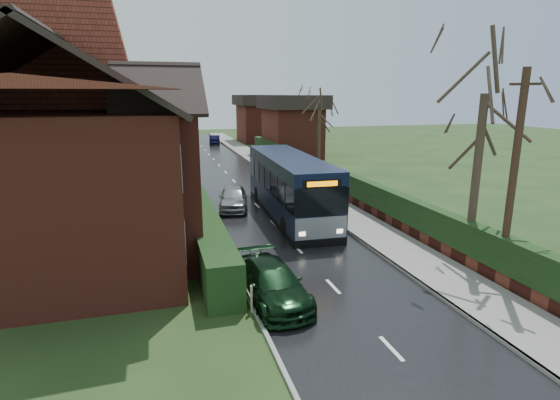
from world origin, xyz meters
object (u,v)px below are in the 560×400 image
object	(u,v)px
bus	(290,187)
car_green	(272,283)
bus_stop_sign	(345,188)
telegraph_pole	(513,181)
brick_house	(81,149)
car_silver	(233,198)

from	to	relation	value
bus	car_green	xyz separation A→B (m)	(-3.58, -9.76, -1.03)
bus_stop_sign	telegraph_pole	bearing A→B (deg)	-78.20
car_green	brick_house	bearing A→B (deg)	128.20
brick_house	bus	world-z (taller)	brick_house
bus	bus_stop_sign	size ratio (longest dim) A/B	3.79
bus	car_silver	bearing A→B (deg)	143.43
brick_house	car_silver	bearing A→B (deg)	33.65
car_silver	car_green	world-z (taller)	car_silver
bus	telegraph_pole	xyz separation A→B (m)	(4.53, -10.79, 2.12)
brick_house	car_green	bearing A→B (deg)	-48.15
bus	telegraph_pole	size ratio (longest dim) A/B	1.48
car_green	bus_stop_sign	world-z (taller)	bus_stop_sign
bus	telegraph_pole	bearing A→B (deg)	-64.99
bus	telegraph_pole	distance (m)	11.89
car_silver	car_green	bearing A→B (deg)	-83.41
brick_house	car_green	distance (m)	10.33
car_green	bus_stop_sign	xyz separation A→B (m)	(5.89, 7.50, 1.31)
car_green	bus_stop_sign	bearing A→B (deg)	48.20
bus	brick_house	bearing A→B (deg)	-163.26
brick_house	bus_stop_sign	distance (m)	12.55
telegraph_pole	bus_stop_sign	bearing A→B (deg)	81.39
car_silver	telegraph_pole	size ratio (longest dim) A/B	0.54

